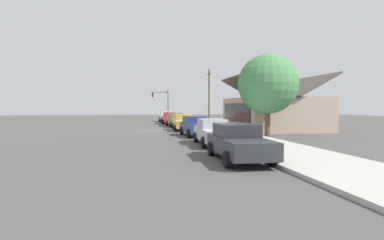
{
  "coord_description": "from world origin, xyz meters",
  "views": [
    {
      "loc": [
        30.93,
        -1.84,
        2.36
      ],
      "look_at": [
        0.15,
        3.78,
        1.01
      ],
      "focal_mm": 28.94,
      "sensor_mm": 36.0,
      "label": 1
    }
  ],
  "objects_px": {
    "car_silver": "(213,132)",
    "traffic_light_main": "(162,100)",
    "car_charcoal": "(238,142)",
    "car_mustard": "(184,122)",
    "car_cherry": "(169,118)",
    "car_ivory": "(166,117)",
    "car_navy": "(195,126)",
    "shade_tree": "(268,84)",
    "fire_hydrant_red": "(202,127)",
    "utility_pole_wooden": "(209,95)",
    "car_olive": "(176,120)"
  },
  "relations": [
    {
      "from": "car_silver",
      "to": "car_navy",
      "type": "bearing_deg",
      "value": -177.51
    },
    {
      "from": "car_olive",
      "to": "fire_hydrant_red",
      "type": "xyz_separation_m",
      "value": [
        8.37,
        1.33,
        -0.32
      ]
    },
    {
      "from": "car_mustard",
      "to": "car_navy",
      "type": "distance_m",
      "value": 6.1
    },
    {
      "from": "car_silver",
      "to": "fire_hydrant_red",
      "type": "distance_m",
      "value": 9.54
    },
    {
      "from": "car_ivory",
      "to": "traffic_light_main",
      "type": "distance_m",
      "value": 5.54
    },
    {
      "from": "car_navy",
      "to": "shade_tree",
      "type": "relative_size",
      "value": 0.72
    },
    {
      "from": "fire_hydrant_red",
      "to": "utility_pole_wooden",
      "type": "bearing_deg",
      "value": 163.77
    },
    {
      "from": "car_olive",
      "to": "car_mustard",
      "type": "bearing_deg",
      "value": -2.46
    },
    {
      "from": "car_navy",
      "to": "car_olive",
      "type": "bearing_deg",
      "value": 177.61
    },
    {
      "from": "car_ivory",
      "to": "fire_hydrant_red",
      "type": "relative_size",
      "value": 6.85
    },
    {
      "from": "car_charcoal",
      "to": "traffic_light_main",
      "type": "xyz_separation_m",
      "value": [
        -39.5,
        -0.06,
        2.67
      ]
    },
    {
      "from": "car_ivory",
      "to": "car_cherry",
      "type": "xyz_separation_m",
      "value": [
        5.6,
        -0.11,
        -0.0
      ]
    },
    {
      "from": "car_olive",
      "to": "car_charcoal",
      "type": "height_order",
      "value": "same"
    },
    {
      "from": "car_ivory",
      "to": "fire_hydrant_red",
      "type": "distance_m",
      "value": 19.68
    },
    {
      "from": "car_navy",
      "to": "fire_hydrant_red",
      "type": "distance_m",
      "value": 3.89
    },
    {
      "from": "car_navy",
      "to": "utility_pole_wooden",
      "type": "distance_m",
      "value": 18.45
    },
    {
      "from": "car_ivory",
      "to": "car_olive",
      "type": "bearing_deg",
      "value": -0.32
    },
    {
      "from": "car_cherry",
      "to": "car_mustard",
      "type": "distance_m",
      "value": 11.58
    },
    {
      "from": "car_ivory",
      "to": "car_silver",
      "type": "distance_m",
      "value": 29.07
    },
    {
      "from": "car_ivory",
      "to": "utility_pole_wooden",
      "type": "relative_size",
      "value": 0.65
    },
    {
      "from": "car_olive",
      "to": "car_navy",
      "type": "distance_m",
      "value": 12.02
    },
    {
      "from": "car_navy",
      "to": "car_silver",
      "type": "bearing_deg",
      "value": -2.63
    },
    {
      "from": "car_olive",
      "to": "utility_pole_wooden",
      "type": "xyz_separation_m",
      "value": [
        -5.36,
        5.33,
        3.11
      ]
    },
    {
      "from": "fire_hydrant_red",
      "to": "car_charcoal",
      "type": "bearing_deg",
      "value": -6.06
    },
    {
      "from": "car_cherry",
      "to": "car_olive",
      "type": "height_order",
      "value": "same"
    },
    {
      "from": "car_ivory",
      "to": "traffic_light_main",
      "type": "height_order",
      "value": "traffic_light_main"
    },
    {
      "from": "car_olive",
      "to": "car_silver",
      "type": "relative_size",
      "value": 0.99
    },
    {
      "from": "car_olive",
      "to": "shade_tree",
      "type": "xyz_separation_m",
      "value": [
        13.41,
        5.57,
        3.32
      ]
    },
    {
      "from": "car_navy",
      "to": "shade_tree",
      "type": "xyz_separation_m",
      "value": [
        1.39,
        5.55,
        3.32
      ]
    },
    {
      "from": "car_silver",
      "to": "car_charcoal",
      "type": "distance_m",
      "value": 5.59
    },
    {
      "from": "car_cherry",
      "to": "car_mustard",
      "type": "relative_size",
      "value": 0.91
    },
    {
      "from": "car_cherry",
      "to": "shade_tree",
      "type": "height_order",
      "value": "shade_tree"
    },
    {
      "from": "car_ivory",
      "to": "car_cherry",
      "type": "height_order",
      "value": "same"
    },
    {
      "from": "car_charcoal",
      "to": "car_mustard",
      "type": "bearing_deg",
      "value": -179.04
    },
    {
      "from": "shade_tree",
      "to": "fire_hydrant_red",
      "type": "relative_size",
      "value": 9.17
    },
    {
      "from": "car_ivory",
      "to": "car_cherry",
      "type": "distance_m",
      "value": 5.6
    },
    {
      "from": "car_cherry",
      "to": "car_mustard",
      "type": "height_order",
      "value": "same"
    },
    {
      "from": "shade_tree",
      "to": "utility_pole_wooden",
      "type": "bearing_deg",
      "value": -179.27
    },
    {
      "from": "car_navy",
      "to": "car_ivory",
      "type": "bearing_deg",
      "value": 177.81
    },
    {
      "from": "car_silver",
      "to": "traffic_light_main",
      "type": "height_order",
      "value": "traffic_light_main"
    },
    {
      "from": "car_charcoal",
      "to": "traffic_light_main",
      "type": "distance_m",
      "value": 39.59
    },
    {
      "from": "car_ivory",
      "to": "car_navy",
      "type": "height_order",
      "value": "same"
    },
    {
      "from": "car_ivory",
      "to": "fire_hydrant_red",
      "type": "xyz_separation_m",
      "value": [
        19.63,
        1.42,
        -0.32
      ]
    },
    {
      "from": "car_ivory",
      "to": "car_cherry",
      "type": "bearing_deg",
      "value": -1.91
    },
    {
      "from": "car_mustard",
      "to": "traffic_light_main",
      "type": "xyz_separation_m",
      "value": [
        -22.02,
        -0.33,
        2.67
      ]
    },
    {
      "from": "car_cherry",
      "to": "utility_pole_wooden",
      "type": "bearing_deg",
      "value": 88.22
    },
    {
      "from": "car_ivory",
      "to": "car_navy",
      "type": "relative_size",
      "value": 1.04
    },
    {
      "from": "car_navy",
      "to": "shade_tree",
      "type": "bearing_deg",
      "value": 73.53
    },
    {
      "from": "car_silver",
      "to": "car_cherry",
      "type": "bearing_deg",
      "value": -176.85
    },
    {
      "from": "utility_pole_wooden",
      "to": "fire_hydrant_red",
      "type": "bearing_deg",
      "value": -16.23
    }
  ]
}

